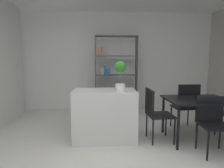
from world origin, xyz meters
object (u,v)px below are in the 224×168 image
object	(u,v)px
dining_chair_far	(186,103)
dining_chair_island_side	(155,110)
kitchen_island	(105,115)
dining_chair_near	(212,119)
open_bookshelf	(113,77)
potted_plant_on_island	(120,73)
dining_table	(198,103)

from	to	relation	value
dining_chair_far	dining_chair_island_side	size ratio (longest dim) A/B	1.03
dining_chair_island_side	kitchen_island	bearing A→B (deg)	78.96
kitchen_island	dining_chair_far	distance (m)	1.72
dining_chair_far	dining_chair_near	world-z (taller)	dining_chair_far
kitchen_island	dining_chair_island_side	distance (m)	0.92
dining_chair_near	dining_chair_island_side	distance (m)	0.91
dining_chair_far	dining_chair_island_side	distance (m)	0.91
dining_chair_island_side	dining_chair_far	bearing A→B (deg)	-62.03
open_bookshelf	dining_chair_island_side	size ratio (longest dim) A/B	2.22
potted_plant_on_island	open_bookshelf	size ratio (longest dim) A/B	0.25
open_bookshelf	dining_chair_island_side	world-z (taller)	open_bookshelf
dining_chair_near	dining_chair_far	bearing A→B (deg)	93.59
kitchen_island	dining_table	size ratio (longest dim) A/B	1.01
dining_chair_far	dining_chair_near	xyz separation A→B (m)	(0.00, -0.92, -0.05)
open_bookshelf	potted_plant_on_island	bearing A→B (deg)	-89.16
dining_chair_far	open_bookshelf	bearing A→B (deg)	-47.03
dining_chair_far	dining_chair_near	size ratio (longest dim) A/B	1.11
kitchen_island	dining_table	bearing A→B (deg)	-4.56
kitchen_island	potted_plant_on_island	xyz separation A→B (m)	(0.27, -0.11, 0.77)
potted_plant_on_island	dining_table	world-z (taller)	potted_plant_on_island
kitchen_island	potted_plant_on_island	world-z (taller)	potted_plant_on_island
dining_table	dining_chair_near	world-z (taller)	dining_chair_near
open_bookshelf	dining_chair_far	world-z (taller)	open_bookshelf
dining_chair_near	dining_chair_island_side	world-z (taller)	dining_chair_island_side
potted_plant_on_island	dining_chair_island_side	bearing A→B (deg)	-2.50
kitchen_island	dining_chair_far	world-z (taller)	dining_chair_far
open_bookshelf	dining_chair_island_side	xyz separation A→B (m)	(0.65, -1.92, -0.44)
dining_table	dining_chair_island_side	xyz separation A→B (m)	(-0.78, -0.00, -0.12)
open_bookshelf	dining_table	xyz separation A→B (m)	(1.44, -1.92, -0.32)
dining_chair_island_side	potted_plant_on_island	bearing A→B (deg)	85.20
dining_chair_far	dining_chair_island_side	xyz separation A→B (m)	(-0.79, -0.46, -0.01)
dining_table	potted_plant_on_island	bearing A→B (deg)	179.06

